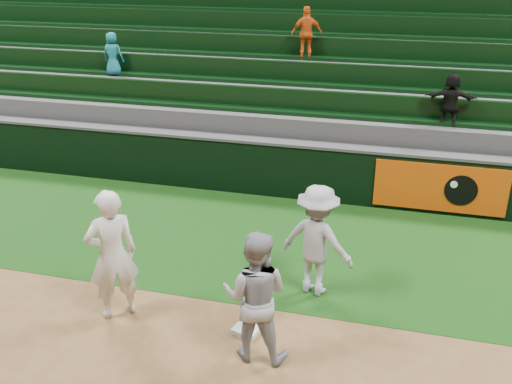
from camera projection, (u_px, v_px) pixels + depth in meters
ground at (223, 341)px, 7.96m from camera, size 70.00×70.00×0.00m
foul_grass at (272, 242)px, 10.62m from camera, size 36.00×4.20×0.01m
first_base at (248, 329)px, 8.15m from camera, size 0.44×0.44×0.08m
first_baseman at (112, 255)px, 8.16m from camera, size 0.87×0.84×2.02m
baserunner at (255, 296)px, 7.35m from camera, size 0.92×0.72×1.85m
base_coach at (317, 241)px, 8.76m from camera, size 1.31×0.97×1.81m
field_wall at (297, 170)px, 12.32m from camera, size 36.00×0.45×1.25m
stadium_seating at (324, 83)px, 15.25m from camera, size 36.00×5.95×4.85m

